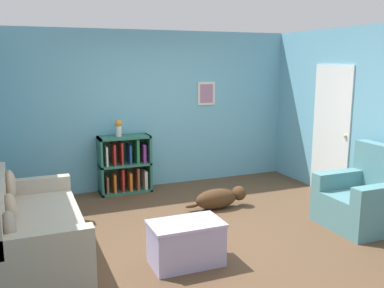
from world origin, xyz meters
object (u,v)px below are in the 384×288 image
dog (220,198)px  couch (32,229)px  vase (119,127)px  recliner_chair (365,199)px  bookshelf (125,165)px  coffee_table (186,242)px

dog → couch: bearing=-167.0°
dog → vase: vase is taller
couch → recliner_chair: (4.02, -0.71, 0.05)m
couch → vase: (1.41, 1.89, 0.77)m
bookshelf → coffee_table: 2.75m
recliner_chair → coffee_table: bearing=-177.1°
couch → coffee_table: couch is taller
coffee_table → dog: 1.80m
recliner_chair → coffee_table: (-2.53, -0.13, -0.11)m
couch → bookshelf: size_ratio=2.22×
couch → coffee_table: 1.70m
bookshelf → dog: bearing=-50.8°
bookshelf → vase: size_ratio=3.40×
dog → vase: 1.97m
coffee_table → vase: size_ratio=2.80×
bookshelf → coffee_table: bearing=-90.4°
dog → vase: (-1.16, 1.29, 0.93)m
bookshelf → vase: vase is taller
couch → dog: size_ratio=2.17×
couch → recliner_chair: size_ratio=1.97×
recliner_chair → coffee_table: 2.54m
recliner_chair → dog: (-1.44, 1.30, -0.21)m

